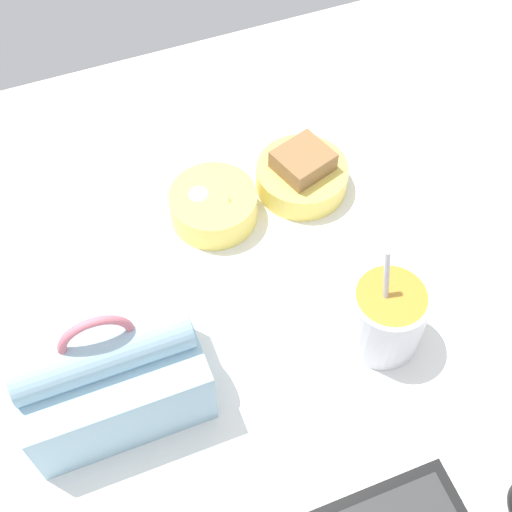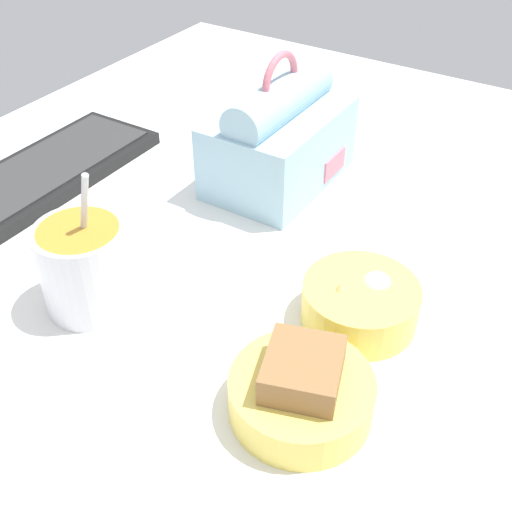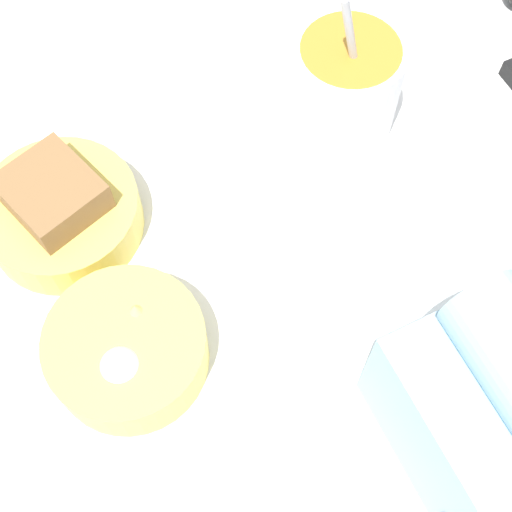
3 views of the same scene
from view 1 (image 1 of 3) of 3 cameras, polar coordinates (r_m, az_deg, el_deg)
desk_surface at (r=95.45cm, az=0.14°, el=-4.78°), size 140.00×110.00×2.00cm
lunch_bag at (r=84.78cm, az=-11.62°, el=-9.17°), size 20.99×14.16×18.96cm
soup_cup at (r=89.60cm, az=10.34°, el=-4.74°), size 9.77×9.77×16.95cm
bento_bowl_sandwich at (r=105.33cm, az=3.70°, el=6.55°), size 13.51×13.51×7.13cm
bento_bowl_snacks at (r=101.74cm, az=-3.33°, el=4.10°), size 12.51×12.51×5.67cm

